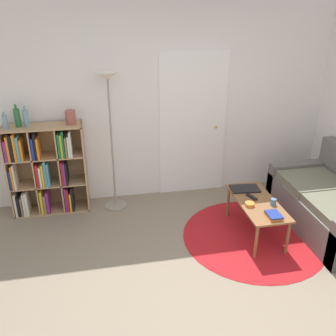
# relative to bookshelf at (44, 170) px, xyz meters

# --- Properties ---
(ground_plane) EXTENTS (14.00, 14.00, 0.00)m
(ground_plane) POSITION_rel_bookshelf_xyz_m (1.68, -2.04, -0.59)
(ground_plane) COLOR gray
(wall_back) EXTENTS (7.44, 0.11, 2.60)m
(wall_back) POSITION_rel_bookshelf_xyz_m (1.69, 0.21, 0.70)
(wall_back) COLOR silver
(wall_back) RESTS_ON ground_plane
(rug) EXTENTS (1.67, 1.67, 0.01)m
(rug) POSITION_rel_bookshelf_xyz_m (2.44, -1.13, -0.58)
(rug) COLOR #B2191E
(rug) RESTS_ON ground_plane
(bookshelf) EXTENTS (0.96, 0.34, 1.18)m
(bookshelf) POSITION_rel_bookshelf_xyz_m (0.00, 0.00, 0.00)
(bookshelf) COLOR tan
(bookshelf) RESTS_ON ground_plane
(floor_lamp) EXTENTS (0.30, 0.30, 1.81)m
(floor_lamp) POSITION_rel_bookshelf_xyz_m (0.88, -0.08, 0.87)
(floor_lamp) COLOR gray
(floor_lamp) RESTS_ON ground_plane
(couch) EXTENTS (0.90, 1.62, 0.88)m
(couch) POSITION_rel_bookshelf_xyz_m (3.49, -1.09, -0.30)
(couch) COLOR #66605B
(couch) RESTS_ON ground_plane
(coffee_table) EXTENTS (0.45, 0.97, 0.44)m
(coffee_table) POSITION_rel_bookshelf_xyz_m (2.48, -1.06, -0.20)
(coffee_table) COLOR brown
(coffee_table) RESTS_ON ground_plane
(laptop) EXTENTS (0.37, 0.25, 0.02)m
(laptop) POSITION_rel_bookshelf_xyz_m (2.45, -0.74, -0.14)
(laptop) COLOR black
(laptop) RESTS_ON coffee_table
(bowl) EXTENTS (0.11, 0.11, 0.04)m
(bowl) POSITION_rel_bookshelf_xyz_m (2.35, -1.13, -0.13)
(bowl) COLOR orange
(bowl) RESTS_ON coffee_table
(book_stack_on_table) EXTENTS (0.14, 0.19, 0.04)m
(book_stack_on_table) POSITION_rel_bookshelf_xyz_m (2.51, -1.41, -0.13)
(book_stack_on_table) COLOR orange
(book_stack_on_table) RESTS_ON coffee_table
(cup) EXTENTS (0.06, 0.06, 0.08)m
(cup) POSITION_rel_bookshelf_xyz_m (2.62, -1.17, -0.11)
(cup) COLOR teal
(cup) RESTS_ON coffee_table
(remote) EXTENTS (0.09, 0.16, 0.02)m
(remote) POSITION_rel_bookshelf_xyz_m (2.45, -0.96, -0.14)
(remote) COLOR black
(remote) RESTS_ON coffee_table
(bottle_left) EXTENTS (0.06, 0.06, 0.21)m
(bottle_left) POSITION_rel_bookshelf_xyz_m (-0.36, -0.03, 0.68)
(bottle_left) COLOR #6B93A3
(bottle_left) RESTS_ON bookshelf
(bottle_middle) EXTENTS (0.07, 0.07, 0.28)m
(bottle_middle) POSITION_rel_bookshelf_xyz_m (-0.22, 0.02, 0.71)
(bottle_middle) COLOR #236633
(bottle_middle) RESTS_ON bookshelf
(bottle_right) EXTENTS (0.06, 0.06, 0.25)m
(bottle_right) POSITION_rel_bookshelf_xyz_m (-0.12, 0.01, 0.70)
(bottle_right) COLOR #6B93A3
(bottle_right) RESTS_ON bookshelf
(vase_on_shelf) EXTENTS (0.13, 0.13, 0.17)m
(vase_on_shelf) POSITION_rel_bookshelf_xyz_m (0.40, -0.00, 0.68)
(vase_on_shelf) COLOR #934C47
(vase_on_shelf) RESTS_ON bookshelf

